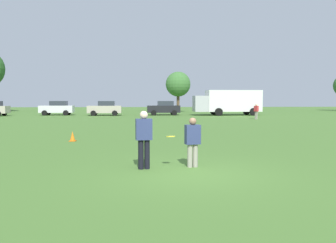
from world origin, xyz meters
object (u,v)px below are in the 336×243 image
object	(u,v)px
traffic_cone	(73,136)
parked_car_near_right	(164,108)
parked_car_center	(57,108)
bystander_far_jogger	(256,111)
player_thrower	(144,136)
box_truck	(228,102)
parked_car_mid_right	(105,108)
player_defender	(193,140)
frisbee	(171,136)

from	to	relation	value
traffic_cone	parked_car_near_right	size ratio (longest dim) A/B	0.11
parked_car_center	bystander_far_jogger	distance (m)	24.90
player_thrower	traffic_cone	size ratio (longest dim) A/B	3.52
player_thrower	box_truck	world-z (taller)	box_truck
box_truck	player_thrower	bearing A→B (deg)	-107.92
parked_car_near_right	bystander_far_jogger	xyz separation A→B (m)	(8.87, -9.91, -0.03)
parked_car_mid_right	bystander_far_jogger	world-z (taller)	parked_car_mid_right
parked_car_near_right	box_truck	size ratio (longest dim) A/B	0.50
player_thrower	parked_car_near_right	size ratio (longest dim) A/B	0.40
player_defender	parked_car_center	xyz separation A→B (m)	(-12.64, 34.50, 0.10)
player_defender	parked_car_near_right	xyz separation A→B (m)	(1.02, 33.82, 0.10)
player_defender	traffic_cone	world-z (taller)	player_defender
parked_car_near_right	bystander_far_jogger	bearing A→B (deg)	-48.19
traffic_cone	parked_car_mid_right	xyz separation A→B (m)	(-1.50, 26.55, 0.69)
frisbee	parked_car_mid_right	distance (m)	33.88
parked_car_mid_right	traffic_cone	bearing A→B (deg)	-86.77
player_thrower	box_truck	distance (m)	34.70
traffic_cone	box_truck	distance (m)	29.77
player_defender	box_truck	xyz separation A→B (m)	(9.23, 32.83, 0.92)
frisbee	box_truck	size ratio (longest dim) A/B	0.03
parked_car_center	parked_car_near_right	world-z (taller)	same
frisbee	bystander_far_jogger	size ratio (longest dim) A/B	0.17
frisbee	parked_car_near_right	xyz separation A→B (m)	(1.69, 33.98, -0.02)
player_defender	parked_car_near_right	bearing A→B (deg)	88.27
box_truck	parked_car_center	bearing A→B (deg)	175.63
parked_car_mid_right	player_defender	bearing A→B (deg)	-79.07
player_thrower	traffic_cone	bearing A→B (deg)	116.87
player_thrower	parked_car_center	world-z (taller)	parked_car_center
traffic_cone	bystander_far_jogger	xyz separation A→B (m)	(14.81, 17.24, 0.66)
frisbee	traffic_cone	xyz separation A→B (m)	(-4.25, 6.83, -0.71)
traffic_cone	parked_car_mid_right	bearing A→B (deg)	93.23
player_thrower	bystander_far_jogger	world-z (taller)	player_thrower
player_defender	frisbee	bearing A→B (deg)	-166.86
parked_car_mid_right	bystander_far_jogger	size ratio (longest dim) A/B	2.69
player_thrower	bystander_far_jogger	bearing A→B (deg)	64.79
traffic_cone	bystander_far_jogger	world-z (taller)	bystander_far_jogger
parked_car_center	parked_car_mid_right	bearing A→B (deg)	-11.52
player_thrower	player_defender	size ratio (longest dim) A/B	1.14
frisbee	traffic_cone	world-z (taller)	frisbee
parked_car_center	parked_car_near_right	distance (m)	13.68
player_defender	traffic_cone	distance (m)	8.31
parked_car_near_right	frisbee	bearing A→B (deg)	-92.85
box_truck	bystander_far_jogger	bearing A→B (deg)	-85.75
parked_car_near_right	box_truck	xyz separation A→B (m)	(8.21, -1.00, 0.83)
bystander_far_jogger	parked_car_near_right	bearing A→B (deg)	131.81
player_defender	box_truck	world-z (taller)	box_truck
traffic_cone	parked_car_near_right	world-z (taller)	parked_car_near_right
frisbee	bystander_far_jogger	xyz separation A→B (m)	(10.56, 24.07, -0.05)
player_defender	player_thrower	bearing A→B (deg)	-173.03
box_truck	bystander_far_jogger	xyz separation A→B (m)	(0.66, -8.92, -0.86)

